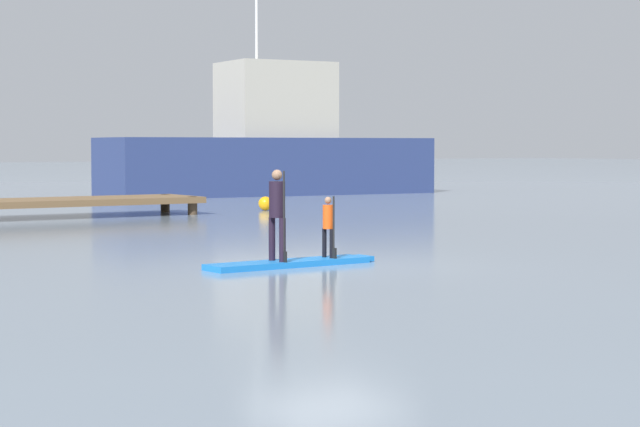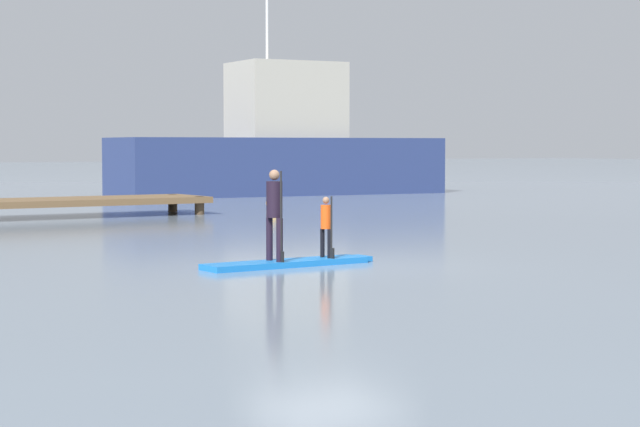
% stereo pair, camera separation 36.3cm
% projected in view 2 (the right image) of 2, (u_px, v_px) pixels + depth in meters
% --- Properties ---
extents(ground_plane, '(240.00, 240.00, 0.00)m').
position_uv_depth(ground_plane, '(326.00, 265.00, 19.44)').
color(ground_plane, gray).
extents(paddleboard_near, '(3.17, 0.74, 0.10)m').
position_uv_depth(paddleboard_near, '(290.00, 263.00, 19.35)').
color(paddleboard_near, blue).
rests_on(paddleboard_near, ground).
extents(paddler_adult, '(0.28, 0.49, 1.52)m').
position_uv_depth(paddler_adult, '(275.00, 209.00, 19.12)').
color(paddler_adult, black).
rests_on(paddler_adult, paddleboard_near).
extents(paddler_child_solo, '(0.19, 0.38, 1.06)m').
position_uv_depth(paddler_child_solo, '(326.00, 224.00, 19.72)').
color(paddler_child_solo, black).
rests_on(paddler_child_solo, paddleboard_near).
extents(fishing_boat_white_large, '(14.03, 5.26, 14.86)m').
position_uv_depth(fishing_boat_white_large, '(280.00, 150.00, 47.68)').
color(fishing_boat_white_large, navy).
rests_on(fishing_boat_white_large, ground).
extents(floating_dock, '(10.26, 2.45, 0.52)m').
position_uv_depth(floating_dock, '(28.00, 203.00, 31.97)').
color(floating_dock, brown).
rests_on(floating_dock, ground).
extents(mooring_buoy_near, '(0.44, 0.44, 0.44)m').
position_uv_depth(mooring_buoy_near, '(273.00, 203.00, 35.88)').
color(mooring_buoy_near, orange).
rests_on(mooring_buoy_near, ground).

